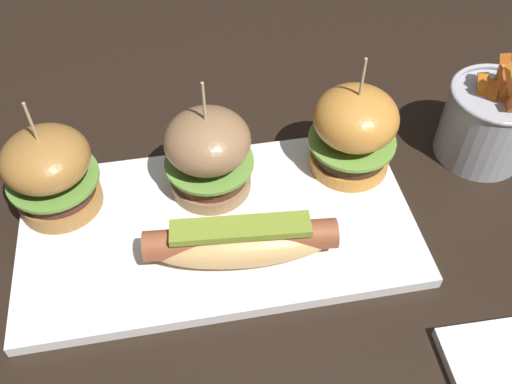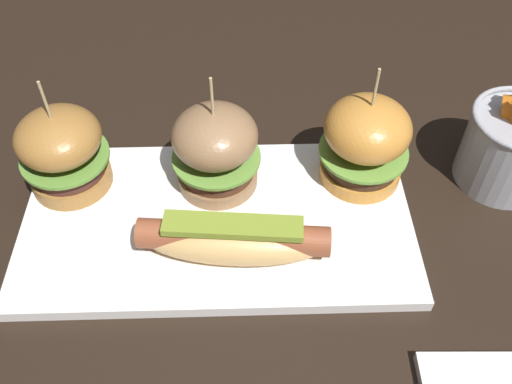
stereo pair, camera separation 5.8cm
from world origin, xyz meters
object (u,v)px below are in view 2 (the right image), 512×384
Objects in this scene: hot_dog at (233,239)px; slider_right at (365,141)px; slider_left at (63,151)px; slider_center at (219,149)px; fries_bucket at (512,146)px; platter_main at (218,221)px.

hot_dog is 1.31× the size of slider_right.
slider_left is 0.33m from slider_right.
slider_left is at bearing 150.12° from hot_dog.
slider_center is 1.02× the size of fries_bucket.
hot_dog is 1.36× the size of fries_bucket.
hot_dog is (0.02, -0.05, 0.03)m from platter_main.
slider_left reaches higher than fries_bucket.
slider_center is at bearing 86.13° from platter_main.
platter_main is 2.90× the size of slider_center.
slider_center is 0.16m from slider_right.
platter_main is 0.34m from fries_bucket.
slider_right reaches higher than platter_main.
fries_bucket is at bearing 11.01° from platter_main.
slider_right is (0.16, 0.01, 0.00)m from slider_center.
slider_right reaches higher than hot_dog.
slider_center is at bearing -178.19° from fries_bucket.
slider_center is at bearing -1.14° from slider_left.
hot_dog is at bearing -69.33° from platter_main.
platter_main is at bearing -160.00° from slider_right.
slider_left is at bearing 160.85° from platter_main.
slider_right is at bearing 36.56° from hot_dog.
slider_right reaches higher than slider_left.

